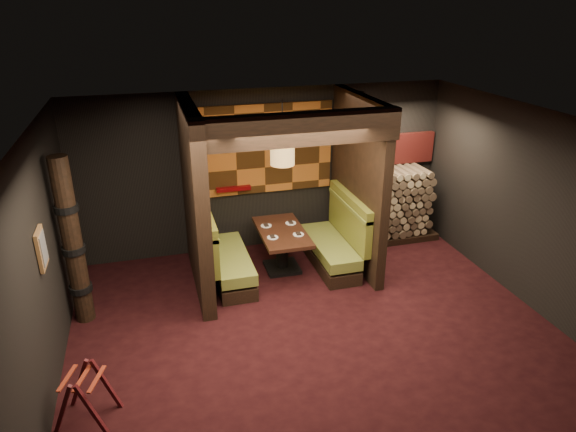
{
  "coord_description": "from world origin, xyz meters",
  "views": [
    {
      "loc": [
        -1.95,
        -5.6,
        4.22
      ],
      "look_at": [
        0.0,
        1.3,
        1.15
      ],
      "focal_mm": 32.0,
      "sensor_mm": 36.0,
      "label": 1
    }
  ],
  "objects_px": {
    "booth_bench_left": "(224,257)",
    "luggage_rack": "(85,394)",
    "booth_bench_right": "(335,243)",
    "pendant_lamp": "(282,150)",
    "firewood_stack": "(391,205)",
    "dining_table": "(282,243)",
    "totem_column": "(73,244)"
  },
  "relations": [
    {
      "from": "luggage_rack",
      "to": "booth_bench_left",
      "type": "bearing_deg",
      "value": 53.46
    },
    {
      "from": "pendant_lamp",
      "to": "dining_table",
      "type": "bearing_deg",
      "value": 90.0
    },
    {
      "from": "firewood_stack",
      "to": "booth_bench_right",
      "type": "bearing_deg",
      "value": -152.65
    },
    {
      "from": "dining_table",
      "to": "totem_column",
      "type": "height_order",
      "value": "totem_column"
    },
    {
      "from": "luggage_rack",
      "to": "firewood_stack",
      "type": "xyz_separation_m",
      "value": [
        5.15,
        3.27,
        0.34
      ]
    },
    {
      "from": "dining_table",
      "to": "luggage_rack",
      "type": "height_order",
      "value": "dining_table"
    },
    {
      "from": "booth_bench_left",
      "to": "luggage_rack",
      "type": "distance_m",
      "value": 3.2
    },
    {
      "from": "luggage_rack",
      "to": "firewood_stack",
      "type": "height_order",
      "value": "firewood_stack"
    },
    {
      "from": "pendant_lamp",
      "to": "luggage_rack",
      "type": "height_order",
      "value": "pendant_lamp"
    },
    {
      "from": "totem_column",
      "to": "dining_table",
      "type": "bearing_deg",
      "value": 11.67
    },
    {
      "from": "booth_bench_right",
      "to": "totem_column",
      "type": "height_order",
      "value": "totem_column"
    },
    {
      "from": "booth_bench_left",
      "to": "totem_column",
      "type": "xyz_separation_m",
      "value": [
        -2.09,
        -0.55,
        0.79
      ]
    },
    {
      "from": "booth_bench_left",
      "to": "luggage_rack",
      "type": "relative_size",
      "value": 2.2
    },
    {
      "from": "booth_bench_right",
      "to": "firewood_stack",
      "type": "distance_m",
      "value": 1.55
    },
    {
      "from": "pendant_lamp",
      "to": "totem_column",
      "type": "distance_m",
      "value": 3.25
    },
    {
      "from": "booth_bench_right",
      "to": "totem_column",
      "type": "distance_m",
      "value": 4.1
    },
    {
      "from": "booth_bench_left",
      "to": "booth_bench_right",
      "type": "height_order",
      "value": "same"
    },
    {
      "from": "booth_bench_right",
      "to": "luggage_rack",
      "type": "xyz_separation_m",
      "value": [
        -3.8,
        -2.57,
        -0.06
      ]
    },
    {
      "from": "pendant_lamp",
      "to": "luggage_rack",
      "type": "xyz_separation_m",
      "value": [
        -2.89,
        -2.61,
        -1.74
      ]
    },
    {
      "from": "dining_table",
      "to": "totem_column",
      "type": "xyz_separation_m",
      "value": [
        -3.07,
        -0.63,
        0.71
      ]
    },
    {
      "from": "luggage_rack",
      "to": "firewood_stack",
      "type": "relative_size",
      "value": 0.42
    },
    {
      "from": "dining_table",
      "to": "booth_bench_left",
      "type": "bearing_deg",
      "value": -175.1
    },
    {
      "from": "booth_bench_right",
      "to": "booth_bench_left",
      "type": "bearing_deg",
      "value": 180.0
    },
    {
      "from": "dining_table",
      "to": "pendant_lamp",
      "type": "xyz_separation_m",
      "value": [
        0.0,
        -0.05,
        1.6
      ]
    },
    {
      "from": "luggage_rack",
      "to": "dining_table",
      "type": "bearing_deg",
      "value": 42.61
    },
    {
      "from": "dining_table",
      "to": "luggage_rack",
      "type": "relative_size",
      "value": 1.87
    },
    {
      "from": "pendant_lamp",
      "to": "luggage_rack",
      "type": "relative_size",
      "value": 1.37
    },
    {
      "from": "booth_bench_left",
      "to": "booth_bench_right",
      "type": "bearing_deg",
      "value": 0.0
    },
    {
      "from": "luggage_rack",
      "to": "totem_column",
      "type": "bearing_deg",
      "value": 95.13
    },
    {
      "from": "totem_column",
      "to": "firewood_stack",
      "type": "xyz_separation_m",
      "value": [
        5.33,
        1.25,
        -0.51
      ]
    },
    {
      "from": "booth_bench_right",
      "to": "pendant_lamp",
      "type": "bearing_deg",
      "value": 177.85
    },
    {
      "from": "totem_column",
      "to": "booth_bench_right",
      "type": "bearing_deg",
      "value": 7.86
    }
  ]
}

